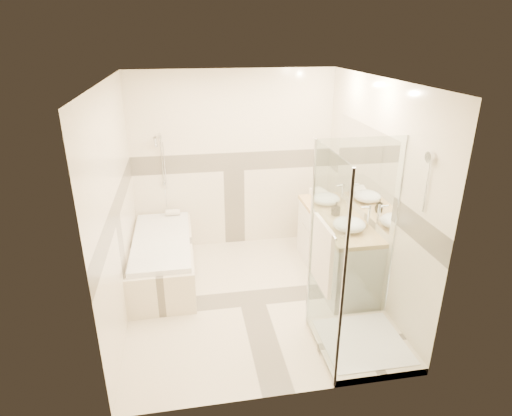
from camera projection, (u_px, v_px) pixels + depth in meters
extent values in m
cube|color=beige|center=(251.00, 298.00, 5.08)|extent=(2.80, 3.00, 0.01)
cube|color=white|center=(250.00, 79.00, 4.13)|extent=(2.80, 3.00, 0.01)
cube|color=beige|center=(234.00, 162.00, 5.98)|extent=(2.80, 0.01, 2.50)
cube|color=beige|center=(283.00, 271.00, 3.24)|extent=(2.80, 0.01, 2.50)
cube|color=beige|center=(116.00, 209.00, 4.38)|extent=(0.01, 3.00, 2.50)
cube|color=beige|center=(373.00, 192.00, 4.83)|extent=(0.01, 3.00, 2.50)
cube|color=white|center=(363.00, 168.00, 5.02)|extent=(0.01, 1.60, 1.00)
cylinder|color=silver|center=(162.00, 159.00, 5.75)|extent=(0.02, 0.02, 0.70)
cube|color=beige|center=(163.00, 260.00, 5.42)|extent=(0.75, 1.70, 0.50)
cube|color=white|center=(161.00, 240.00, 5.31)|extent=(0.69, 1.60, 0.06)
ellipsoid|color=white|center=(162.00, 244.00, 5.33)|extent=(0.56, 1.40, 0.16)
cube|color=silver|center=(335.00, 249.00, 5.38)|extent=(0.55, 1.60, 0.80)
cylinder|color=silver|center=(324.00, 255.00, 4.91)|extent=(0.01, 0.24, 0.01)
cylinder|color=silver|center=(305.00, 227.00, 5.64)|extent=(0.01, 0.24, 0.01)
cube|color=tan|center=(338.00, 218.00, 5.22)|extent=(0.57, 1.62, 0.05)
cube|color=beige|center=(362.00, 345.00, 4.26)|extent=(0.90, 0.90, 0.08)
cube|color=white|center=(363.00, 341.00, 4.24)|extent=(0.80, 0.80, 0.01)
cube|color=white|center=(326.00, 261.00, 3.81)|extent=(0.01, 0.90, 2.00)
cube|color=white|center=(354.00, 235.00, 4.28)|extent=(0.90, 0.01, 2.00)
cylinder|color=silver|center=(343.00, 288.00, 3.40)|extent=(0.03, 0.03, 2.00)
cylinder|color=silver|center=(311.00, 238.00, 4.22)|extent=(0.03, 0.03, 2.00)
cylinder|color=silver|center=(396.00, 232.00, 4.36)|extent=(0.03, 0.03, 2.00)
cylinder|color=silver|center=(430.00, 157.00, 3.60)|extent=(0.03, 0.10, 0.10)
cylinder|color=silver|center=(324.00, 224.00, 3.67)|extent=(0.02, 0.60, 0.02)
cube|color=white|center=(322.00, 255.00, 3.78)|extent=(0.04, 0.48, 0.62)
ellipsoid|color=white|center=(326.00, 199.00, 5.55)|extent=(0.36, 0.36, 0.14)
ellipsoid|color=white|center=(349.00, 224.00, 4.81)|extent=(0.37, 0.37, 0.15)
cylinder|color=silver|center=(343.00, 193.00, 5.57)|extent=(0.03, 0.03, 0.26)
cylinder|color=silver|center=(340.00, 186.00, 5.52)|extent=(0.09, 0.02, 0.02)
cylinder|color=silver|center=(369.00, 217.00, 4.82)|extent=(0.03, 0.03, 0.29)
cylinder|color=silver|center=(365.00, 207.00, 4.76)|extent=(0.10, 0.02, 0.02)
imported|color=black|center=(336.00, 209.00, 5.21)|extent=(0.10, 0.10, 0.17)
imported|color=black|center=(335.00, 210.00, 5.23)|extent=(0.12, 0.12, 0.13)
cube|color=white|center=(320.00, 194.00, 5.81)|extent=(0.23, 0.32, 0.09)
cylinder|color=white|center=(173.00, 212.00, 5.95)|extent=(0.20, 0.09, 0.09)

